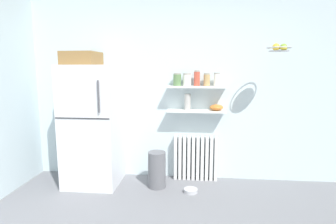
{
  "coord_description": "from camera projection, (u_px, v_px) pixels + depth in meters",
  "views": [
    {
      "loc": [
        0.21,
        -1.99,
        1.63
      ],
      "look_at": [
        -0.16,
        1.6,
        1.05
      ],
      "focal_mm": 29.61,
      "sensor_mm": 36.0,
      "label": 1
    }
  ],
  "objects": [
    {
      "name": "wall_shelf_upper",
      "position": [
        197.0,
        87.0,
        3.85
      ],
      "size": [
        0.82,
        0.22,
        0.02
      ],
      "primitive_type": "cube",
      "color": "white"
    },
    {
      "name": "refrigerator",
      "position": [
        92.0,
        123.0,
        3.85
      ],
      "size": [
        0.73,
        0.72,
        1.84
      ],
      "color": "silver",
      "rests_on": "ground_plane"
    },
    {
      "name": "storage_jar_3",
      "position": [
        207.0,
        80.0,
        3.83
      ],
      "size": [
        0.09,
        0.09,
        0.18
      ],
      "color": "tan",
      "rests_on": "wall_shelf_upper"
    },
    {
      "name": "wall_shelf_lower",
      "position": [
        196.0,
        111.0,
        3.91
      ],
      "size": [
        0.82,
        0.22,
        0.02
      ],
      "primitive_type": "cube",
      "color": "white"
    },
    {
      "name": "radiator",
      "position": [
        196.0,
        158.0,
        4.05
      ],
      "size": [
        0.63,
        0.12,
        0.64
      ],
      "color": "white",
      "rests_on": "ground_plane"
    },
    {
      "name": "storage_jar_0",
      "position": [
        177.0,
        80.0,
        3.87
      ],
      "size": [
        0.11,
        0.11,
        0.18
      ],
      "color": "#5B7F4C",
      "rests_on": "wall_shelf_upper"
    },
    {
      "name": "trash_bin",
      "position": [
        157.0,
        170.0,
        3.79
      ],
      "size": [
        0.24,
        0.24,
        0.5
      ],
      "primitive_type": "cylinder",
      "color": "slate",
      "rests_on": "ground_plane"
    },
    {
      "name": "storage_jar_4",
      "position": [
        217.0,
        79.0,
        3.81
      ],
      "size": [
        0.08,
        0.08,
        0.18
      ],
      "color": "silver",
      "rests_on": "wall_shelf_upper"
    },
    {
      "name": "vase",
      "position": [
        188.0,
        102.0,
        3.9
      ],
      "size": [
        0.09,
        0.09,
        0.23
      ],
      "primitive_type": "cylinder",
      "color": "#B2ADA8",
      "rests_on": "wall_shelf_lower"
    },
    {
      "name": "back_wall",
      "position": [
        182.0,
        90.0,
        4.04
      ],
      "size": [
        7.04,
        0.1,
        2.6
      ],
      "primitive_type": "cube",
      "color": "silver",
      "rests_on": "ground_plane"
    },
    {
      "name": "storage_jar_2",
      "position": [
        197.0,
        78.0,
        3.84
      ],
      "size": [
        0.08,
        0.08,
        0.21
      ],
      "color": "#C64C38",
      "rests_on": "wall_shelf_upper"
    },
    {
      "name": "pet_food_bowl",
      "position": [
        191.0,
        191.0,
        3.65
      ],
      "size": [
        0.18,
        0.18,
        0.05
      ],
      "primitive_type": "cylinder",
      "color": "#B7B7BC",
      "rests_on": "ground_plane"
    },
    {
      "name": "hanging_fruit_basket",
      "position": [
        280.0,
        48.0,
        3.35
      ],
      "size": [
        0.29,
        0.29,
        0.1
      ],
      "color": "#B2B2B7"
    },
    {
      "name": "storage_jar_1",
      "position": [
        187.0,
        80.0,
        3.85
      ],
      "size": [
        0.11,
        0.11,
        0.17
      ],
      "color": "silver",
      "rests_on": "wall_shelf_upper"
    },
    {
      "name": "shelf_bowl",
      "position": [
        216.0,
        107.0,
        3.87
      ],
      "size": [
        0.19,
        0.19,
        0.08
      ],
      "primitive_type": "ellipsoid",
      "color": "orange",
      "rests_on": "wall_shelf_lower"
    }
  ]
}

